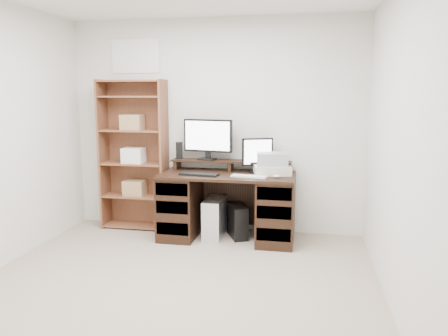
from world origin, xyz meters
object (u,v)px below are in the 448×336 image
(tower_black, at_px, (238,221))
(bookshelf, at_px, (134,154))
(monitor_small, at_px, (257,154))
(monitor_wide, at_px, (208,137))
(tower_silver, at_px, (215,218))
(desk, at_px, (228,205))
(printer, at_px, (272,170))

(tower_black, bearing_deg, bookshelf, 149.60)
(tower_black, height_order, bookshelf, bookshelf)
(tower_black, bearing_deg, monitor_small, 0.07)
(monitor_small, bearing_deg, bookshelf, 153.57)
(monitor_small, distance_m, bookshelf, 1.51)
(tower_black, xyz_separation_m, bookshelf, (-1.29, 0.16, 0.73))
(monitor_wide, height_order, tower_black, monitor_wide)
(tower_silver, bearing_deg, tower_black, 10.09)
(tower_black, bearing_deg, desk, -175.61)
(desk, height_order, printer, printer)
(printer, height_order, tower_silver, printer)
(monitor_small, bearing_deg, desk, -178.89)
(printer, xyz_separation_m, tower_black, (-0.39, 0.00, -0.61))
(tower_silver, bearing_deg, bookshelf, 170.31)
(monitor_small, distance_m, printer, 0.26)
(tower_black, bearing_deg, monitor_wide, 133.80)
(desk, xyz_separation_m, monitor_wide, (-0.27, 0.22, 0.74))
(monitor_wide, xyz_separation_m, bookshelf, (-0.91, -0.00, -0.22))
(desk, relative_size, bookshelf, 0.83)
(monitor_wide, relative_size, bookshelf, 0.33)
(desk, height_order, monitor_small, monitor_small)
(bookshelf, bearing_deg, desk, -10.16)
(monitor_wide, height_order, bookshelf, bookshelf)
(monitor_wide, height_order, printer, monitor_wide)
(monitor_small, height_order, tower_silver, monitor_small)
(printer, height_order, bookshelf, bookshelf)
(tower_silver, distance_m, bookshelf, 1.26)
(monitor_wide, relative_size, tower_silver, 1.32)
(monitor_small, height_order, bookshelf, bookshelf)
(desk, distance_m, monitor_wide, 0.82)
(desk, xyz_separation_m, tower_silver, (-0.15, 0.02, -0.16))
(desk, bearing_deg, monitor_small, 25.08)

